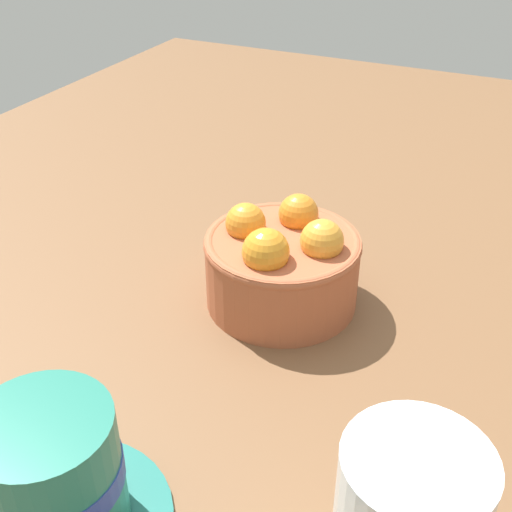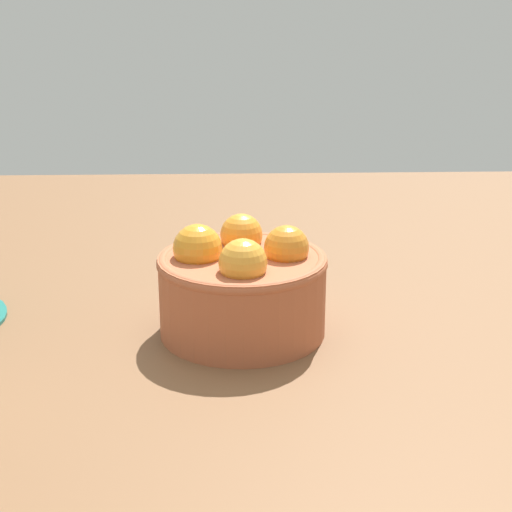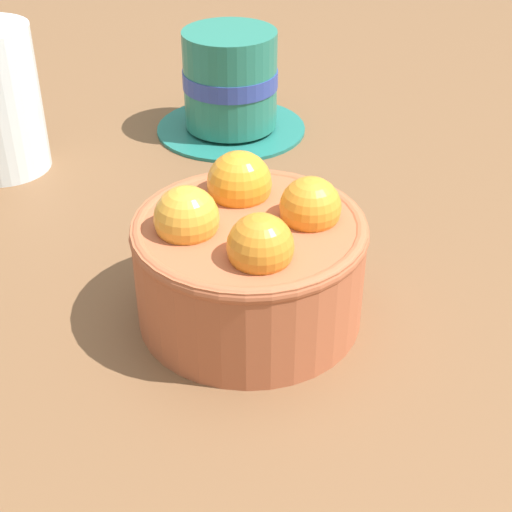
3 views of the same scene
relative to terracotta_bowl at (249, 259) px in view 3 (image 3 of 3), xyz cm
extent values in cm
cube|color=brown|center=(0.03, 0.01, -6.57)|extent=(155.06, 116.69, 4.85)
cylinder|color=#AD5938|center=(0.03, 0.01, -0.86)|extent=(13.54, 13.54, 6.57)
torus|color=#AD5938|center=(0.03, 0.01, 2.03)|extent=(13.74, 13.74, 1.00)
sphere|color=orange|center=(3.58, -0.01, 3.14)|extent=(3.62, 3.62, 3.62)
sphere|color=orange|center=(0.05, 3.56, 3.14)|extent=(3.57, 3.57, 3.57)
sphere|color=orange|center=(-3.52, 0.03, 3.14)|extent=(3.95, 3.95, 3.95)
sphere|color=gold|center=(0.01, -3.53, 3.14)|extent=(3.72, 3.72, 3.72)
cylinder|color=#1E6B60|center=(-26.93, 2.87, -3.84)|extent=(13.38, 13.38, 0.60)
cylinder|color=#237260|center=(-26.93, 2.87, 0.67)|extent=(8.18, 8.18, 8.43)
cylinder|color=#2D4299|center=(-26.93, 2.87, 0.75)|extent=(8.34, 8.34, 1.52)
camera|label=1|loc=(-44.18, -18.25, 31.17)|focal=45.47mm
camera|label=2|loc=(-0.88, -58.62, 22.62)|focal=54.46mm
camera|label=3|loc=(37.23, -6.16, 25.47)|focal=54.41mm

